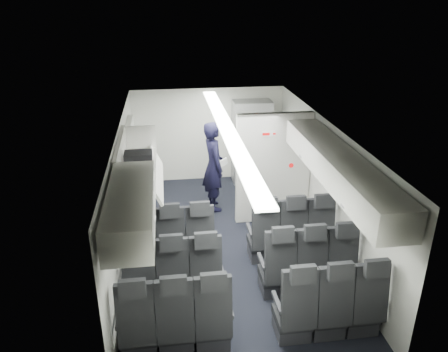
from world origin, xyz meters
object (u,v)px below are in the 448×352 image
object	(u,v)px
seat_row_mid	(242,274)
boarding_door	(133,167)
seat_row_rear	(254,317)
seat_row_front	(232,241)
flight_attendant	(214,166)
galley_unit	(251,142)
carry_on_bag	(139,160)

from	to	relation	value
seat_row_mid	boarding_door	distance (m)	3.45
seat_row_rear	seat_row_front	bearing A→B (deg)	90.00
seat_row_rear	flight_attendant	distance (m)	3.83
seat_row_rear	boarding_door	xyz separation A→B (m)	(-1.64, 3.89, 0.55)
galley_unit	seat_row_mid	bearing A→B (deg)	-102.88
seat_row_rear	carry_on_bag	xyz separation A→B (m)	(-1.39, 2.03, 1.39)
flight_attendant	seat_row_mid	bearing A→B (deg)	171.34
seat_row_mid	galley_unit	size ratio (longest dim) A/B	1.75
seat_row_mid	galley_unit	xyz separation A→B (m)	(0.95, 4.15, 0.55)
seat_row_front	seat_row_rear	distance (m)	1.80
seat_row_rear	carry_on_bag	world-z (taller)	carry_on_bag
galley_unit	carry_on_bag	world-z (taller)	carry_on_bag
galley_unit	flight_attendant	bearing A→B (deg)	-128.71
seat_row_mid	seat_row_rear	size ratio (longest dim) A/B	1.00
boarding_door	carry_on_bag	bearing A→B (deg)	-82.43
boarding_door	galley_unit	bearing A→B (deg)	24.28
galley_unit	boarding_door	distance (m)	2.84
galley_unit	boarding_door	bearing A→B (deg)	-155.72
seat_row_mid	carry_on_bag	world-z (taller)	carry_on_bag
flight_attendant	carry_on_bag	world-z (taller)	carry_on_bag
seat_row_front	boarding_door	distance (m)	2.71
seat_row_mid	seat_row_rear	distance (m)	0.90
seat_row_mid	galley_unit	world-z (taller)	galley_unit
flight_attendant	carry_on_bag	size ratio (longest dim) A/B	4.43
galley_unit	boarding_door	xyz separation A→B (m)	(-2.59, -1.17, 0.00)
seat_row_rear	boarding_door	world-z (taller)	boarding_door
boarding_door	carry_on_bag	distance (m)	2.05
seat_row_front	carry_on_bag	bearing A→B (deg)	170.54
seat_row_mid	flight_attendant	bearing A→B (deg)	91.22
seat_row_front	seat_row_rear	bearing A→B (deg)	-90.00
seat_row_front	flight_attendant	world-z (taller)	flight_attendant
seat_row_rear	carry_on_bag	bearing A→B (deg)	124.43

